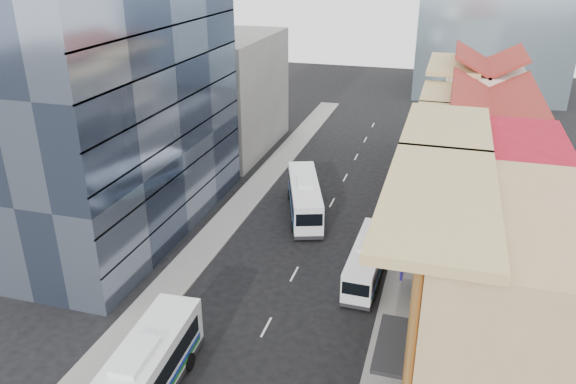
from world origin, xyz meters
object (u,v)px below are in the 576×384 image
(bus_left_far, at_px, (305,197))
(bus_right, at_px, (367,260))
(office_tower, at_px, (109,61))
(bus_left_near, at_px, (139,381))
(shophouse_tan, at_px, (501,314))

(bus_left_far, relative_size, bus_right, 1.19)
(office_tower, distance_m, bus_left_near, 26.94)
(office_tower, distance_m, bus_left_far, 21.06)
(shophouse_tan, relative_size, bus_left_far, 1.23)
(shophouse_tan, xyz_separation_m, bus_left_near, (-18.32, -5.86, -4.06))
(shophouse_tan, height_order, bus_right, shophouse_tan)
(bus_left_near, distance_m, bus_right, 19.70)
(bus_left_near, bearing_deg, bus_left_far, 81.71)
(bus_left_far, bearing_deg, office_tower, -174.72)
(office_tower, relative_size, bus_left_near, 2.48)
(shophouse_tan, relative_size, office_tower, 0.47)
(bus_left_near, xyz_separation_m, bus_right, (9.82, 17.08, -0.41))
(office_tower, height_order, bus_left_far, office_tower)
(shophouse_tan, xyz_separation_m, bus_left_far, (-16.00, 20.70, -4.17))
(bus_left_far, height_order, bus_right, bus_left_far)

